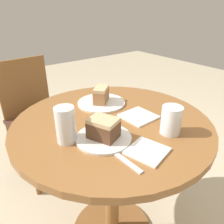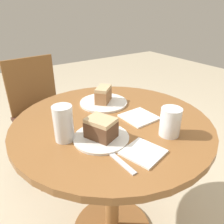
# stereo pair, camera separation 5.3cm
# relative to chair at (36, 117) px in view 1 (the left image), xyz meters

# --- Properties ---
(table) EXTENTS (0.89, 0.89, 0.77)m
(table) POSITION_rel_chair_xyz_m (0.09, -0.84, 0.13)
(table) COLOR brown
(table) RESTS_ON ground_plane
(chair) EXTENTS (0.44, 0.47, 0.88)m
(chair) POSITION_rel_chair_xyz_m (0.00, 0.00, 0.00)
(chair) COLOR brown
(chair) RESTS_ON ground_plane
(plate_near) EXTENTS (0.22, 0.22, 0.01)m
(plate_near) POSITION_rel_chair_xyz_m (-0.03, -0.94, 0.31)
(plate_near) COLOR silver
(plate_near) RESTS_ON table
(plate_far) EXTENTS (0.25, 0.25, 0.01)m
(plate_far) POSITION_rel_chair_xyz_m (0.16, -0.66, 0.31)
(plate_far) COLOR silver
(plate_far) RESTS_ON table
(cake_slice_near) EXTENTS (0.12, 0.13, 0.08)m
(cake_slice_near) POSITION_rel_chair_xyz_m (-0.03, -0.94, 0.36)
(cake_slice_near) COLOR brown
(cake_slice_near) RESTS_ON plate_near
(cake_slice_far) EXTENTS (0.12, 0.12, 0.08)m
(cake_slice_far) POSITION_rel_chair_xyz_m (0.16, -0.66, 0.36)
(cake_slice_far) COLOR #9E6B42
(cake_slice_far) RESTS_ON plate_far
(glass_lemonade) EXTENTS (0.07, 0.07, 0.14)m
(glass_lemonade) POSITION_rel_chair_xyz_m (-0.15, -0.87, 0.37)
(glass_lemonade) COLOR beige
(glass_lemonade) RESTS_ON table
(glass_water) EXTENTS (0.08, 0.08, 0.12)m
(glass_water) POSITION_rel_chair_xyz_m (0.21, -1.07, 0.36)
(glass_water) COLOR silver
(glass_water) RESTS_ON table
(napkin_stack) EXTENTS (0.15, 0.15, 0.01)m
(napkin_stack) POSITION_rel_chair_xyz_m (0.20, -0.89, 0.31)
(napkin_stack) COLOR white
(napkin_stack) RESTS_ON table
(fork) EXTENTS (0.02, 0.19, 0.00)m
(fork) POSITION_rel_chair_xyz_m (-0.05, -1.08, 0.31)
(fork) COLOR silver
(fork) RESTS_ON table
(napkin_side) EXTENTS (0.16, 0.16, 0.01)m
(napkin_side) POSITION_rel_chair_xyz_m (0.05, -1.10, 0.31)
(napkin_side) COLOR white
(napkin_side) RESTS_ON table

